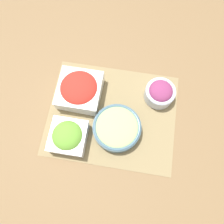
{
  "coord_description": "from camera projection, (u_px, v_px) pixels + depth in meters",
  "views": [
    {
      "loc": [
        0.04,
        -0.26,
        0.84
      ],
      "look_at": [
        0.0,
        0.0,
        0.03
      ],
      "focal_mm": 35.0,
      "sensor_mm": 36.0,
      "label": 1
    }
  ],
  "objects": [
    {
      "name": "cucumber_bowl",
      "position": [
        117.0,
        128.0,
        0.82
      ],
      "size": [
        0.18,
        0.18,
        0.06
      ],
      "color": "slate",
      "rests_on": "placemat"
    },
    {
      "name": "tomato_bowl",
      "position": [
        80.0,
        90.0,
        0.86
      ],
      "size": [
        0.17,
        0.17,
        0.09
      ],
      "color": "white",
      "rests_on": "placemat"
    },
    {
      "name": "ground_plane",
      "position": [
        112.0,
        115.0,
        0.88
      ],
      "size": [
        3.0,
        3.0,
        0.0
      ],
      "primitive_type": "plane",
      "color": "olive"
    },
    {
      "name": "lettuce_bowl",
      "position": [
        68.0,
        136.0,
        0.8
      ],
      "size": [
        0.13,
        0.13,
        0.09
      ],
      "color": "white",
      "rests_on": "placemat"
    },
    {
      "name": "placemat",
      "position": [
        112.0,
        114.0,
        0.87
      ],
      "size": [
        0.51,
        0.41,
        0.0
      ],
      "color": "#937F56",
      "rests_on": "ground_plane"
    },
    {
      "name": "onion_bowl",
      "position": [
        160.0,
        93.0,
        0.86
      ],
      "size": [
        0.12,
        0.12,
        0.08
      ],
      "color": "silver",
      "rests_on": "placemat"
    }
  ]
}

